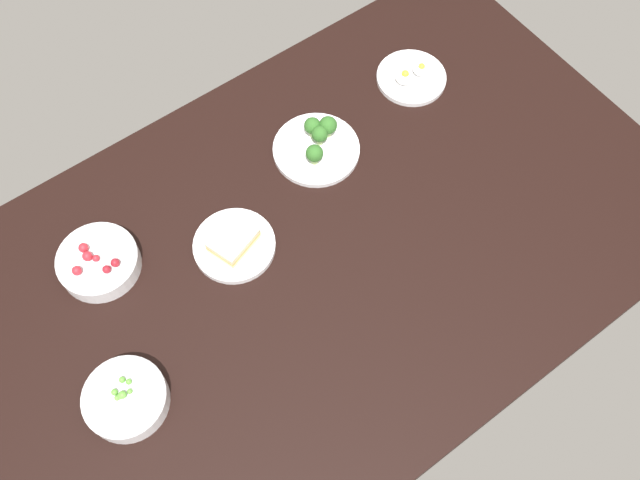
# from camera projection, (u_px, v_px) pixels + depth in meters

# --- Properties ---
(dining_table) EXTENTS (1.60, 0.99, 0.04)m
(dining_table) POSITION_uv_depth(u_px,v_px,m) (320.00, 248.00, 1.54)
(dining_table) COLOR black
(dining_table) RESTS_ON ground
(bowl_berries) EXTENTS (0.17, 0.17, 0.06)m
(bowl_berries) POSITION_uv_depth(u_px,v_px,m) (98.00, 262.00, 1.48)
(bowl_berries) COLOR silver
(bowl_berries) RESTS_ON dining_table
(bowl_peas) EXTENTS (0.16, 0.16, 0.06)m
(bowl_peas) POSITION_uv_depth(u_px,v_px,m) (126.00, 399.00, 1.34)
(bowl_peas) COLOR silver
(bowl_peas) RESTS_ON dining_table
(plate_eggs) EXTENTS (0.17, 0.17, 0.05)m
(plate_eggs) POSITION_uv_depth(u_px,v_px,m) (411.00, 77.00, 1.73)
(plate_eggs) COLOR silver
(plate_eggs) RESTS_ON dining_table
(plate_sandwich) EXTENTS (0.18, 0.18, 0.05)m
(plate_sandwich) POSITION_uv_depth(u_px,v_px,m) (234.00, 244.00, 1.51)
(plate_sandwich) COLOR silver
(plate_sandwich) RESTS_ON dining_table
(plate_broccoli) EXTENTS (0.20, 0.20, 0.07)m
(plate_broccoli) POSITION_uv_depth(u_px,v_px,m) (317.00, 145.00, 1.62)
(plate_broccoli) COLOR silver
(plate_broccoli) RESTS_ON dining_table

